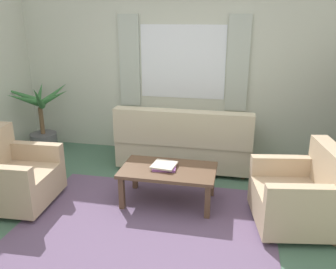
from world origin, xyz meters
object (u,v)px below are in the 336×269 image
at_px(armchair_right, 301,195).
at_px(book_stack_on_table, 164,166).
at_px(couch, 185,143).
at_px(armchair_left, 12,176).
at_px(coffee_table, 168,173).
at_px(potted_plant, 42,125).

distance_m(armchair_right, book_stack_on_table, 1.52).
relative_size(couch, armchair_right, 1.97).
height_order(armchair_left, coffee_table, armchair_left).
height_order(armchair_left, book_stack_on_table, armchair_left).
distance_m(couch, potted_plant, 2.35).
bearing_deg(armchair_left, armchair_right, -89.34).
relative_size(armchair_right, coffee_table, 0.88).
bearing_deg(book_stack_on_table, couch, 86.24).
xyz_separation_m(armchair_left, potted_plant, (-0.55, 1.59, 0.10)).
height_order(armchair_right, book_stack_on_table, armchair_right).
bearing_deg(book_stack_on_table, armchair_right, -7.58).
xyz_separation_m(couch, potted_plant, (-2.35, 0.13, 0.09)).
distance_m(armchair_left, potted_plant, 1.69).
xyz_separation_m(armchair_left, armchair_right, (3.23, 0.20, 0.00)).
relative_size(armchair_left, book_stack_on_table, 2.93).
bearing_deg(potted_plant, coffee_table, -27.30).
distance_m(couch, book_stack_on_table, 1.07).
xyz_separation_m(couch, book_stack_on_table, (-0.07, -1.06, 0.10)).
bearing_deg(coffee_table, armchair_right, -7.52).
xyz_separation_m(coffee_table, potted_plant, (-2.33, 1.20, 0.08)).
bearing_deg(coffee_table, couch, 88.91).
xyz_separation_m(couch, coffee_table, (-0.02, -1.07, 0.01)).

